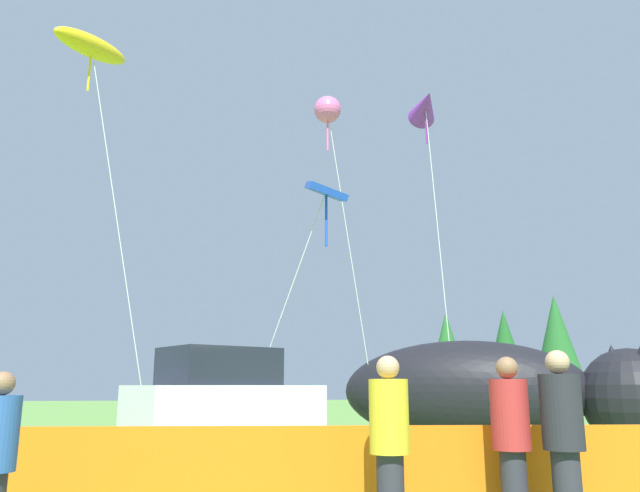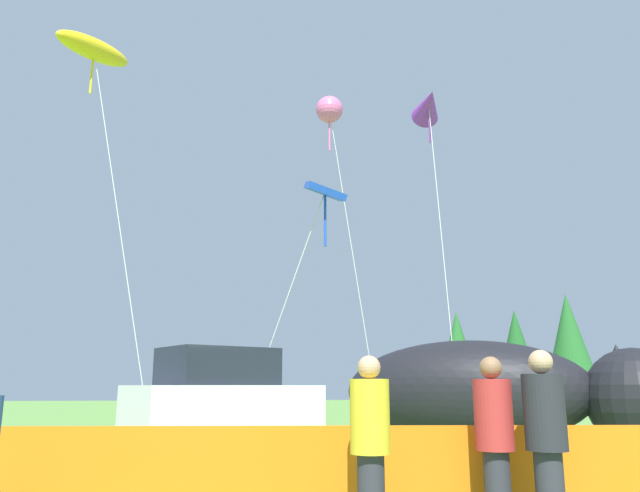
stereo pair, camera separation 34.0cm
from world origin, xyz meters
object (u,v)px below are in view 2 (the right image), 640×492
object	(u,v)px
spectator_in_green_shirt	(370,440)
spectator_in_black_shirt	(495,438)
kite_blue_box	(324,196)
kite_pink_octopus	(330,111)
kite_purple_delta	(429,105)
parked_car	(223,406)
inflatable_cat	(499,396)
folding_chair	(582,459)
spectator_in_grey_shirt	(546,437)
kite_yellow_hero	(94,51)

from	to	relation	value
spectator_in_green_shirt	spectator_in_black_shirt	distance (m)	1.35
kite_blue_box	kite_pink_octopus	bearing A→B (deg)	78.77
spectator_in_green_shirt	spectator_in_black_shirt	bearing A→B (deg)	5.25
kite_pink_octopus	kite_purple_delta	bearing A→B (deg)	15.78
parked_car	inflatable_cat	size ratio (longest dim) A/B	0.51
folding_chair	kite_purple_delta	xyz separation A→B (m)	(1.03, 9.19, 9.88)
spectator_in_black_shirt	spectator_in_green_shirt	bearing A→B (deg)	-174.75
kite_pink_octopus	kite_blue_box	xyz separation A→B (m)	(-0.68, -3.41, -3.70)
spectator_in_grey_shirt	kite_purple_delta	size ratio (longest dim) A/B	0.17
kite_pink_octopus	kite_purple_delta	world-z (taller)	kite_purple_delta
spectator_in_grey_shirt	kite_yellow_hero	world-z (taller)	kite_yellow_hero
folding_chair	inflatable_cat	size ratio (longest dim) A/B	0.10
inflatable_cat	folding_chair	bearing A→B (deg)	-77.35
kite_pink_octopus	kite_blue_box	size ratio (longest dim) A/B	1.60
spectator_in_green_shirt	kite_blue_box	xyz separation A→B (m)	(0.61, 7.29, 4.80)
folding_chair	spectator_in_black_shirt	distance (m)	3.33
spectator_in_black_shirt	kite_purple_delta	distance (m)	15.24
spectator_in_black_shirt	kite_purple_delta	world-z (taller)	kite_purple_delta
spectator_in_grey_shirt	spectator_in_green_shirt	bearing A→B (deg)	172.88
spectator_in_grey_shirt	spectator_in_green_shirt	distance (m)	1.75
folding_chair	inflatable_cat	world-z (taller)	inflatable_cat
kite_pink_octopus	kite_yellow_hero	distance (m)	6.76
folding_chair	kite_yellow_hero	size ratio (longest dim) A/B	0.08
kite_blue_box	kite_yellow_hero	bearing A→B (deg)	157.39
spectator_in_green_shirt	parked_car	bearing A→B (deg)	102.22
kite_yellow_hero	inflatable_cat	bearing A→B (deg)	0.22
kite_pink_octopus	parked_car	bearing A→B (deg)	-127.97
inflatable_cat	spectator_in_grey_shirt	xyz separation A→B (m)	(-3.92, -10.03, -0.24)
parked_car	folding_chair	distance (m)	6.97
inflatable_cat	spectator_in_black_shirt	size ratio (longest dim) A/B	4.61
parked_car	kite_blue_box	xyz separation A→B (m)	(2.14, 0.20, 4.69)
spectator_in_grey_shirt	inflatable_cat	bearing A→B (deg)	68.66
folding_chair	kite_pink_octopus	size ratio (longest dim) A/B	0.09
folding_chair	spectator_in_green_shirt	xyz separation A→B (m)	(-3.65, -2.47, 0.50)
spectator_in_grey_shirt	kite_yellow_hero	size ratio (longest dim) A/B	0.17
inflatable_cat	spectator_in_green_shirt	xyz separation A→B (m)	(-5.66, -9.81, -0.27)
kite_yellow_hero	kite_blue_box	bearing A→B (deg)	-22.61
spectator_in_grey_shirt	kite_yellow_hero	xyz separation A→B (m)	(-7.09, 9.99, 9.40)
folding_chair	kite_yellow_hero	world-z (taller)	kite_yellow_hero
spectator_in_grey_shirt	kite_blue_box	world-z (taller)	kite_blue_box
folding_chair	kite_pink_octopus	distance (m)	12.43
folding_chair	spectator_in_black_shirt	bearing A→B (deg)	48.95
spectator_in_green_shirt	kite_pink_octopus	size ratio (longest dim) A/B	0.18
spectator_in_grey_shirt	kite_yellow_hero	bearing A→B (deg)	125.36
spectator_in_green_shirt	kite_blue_box	world-z (taller)	kite_blue_box
spectator_in_black_shirt	kite_pink_octopus	distance (m)	13.58
parked_car	kite_blue_box	world-z (taller)	kite_blue_box
kite_pink_octopus	spectator_in_green_shirt	bearing A→B (deg)	-96.86
spectator_in_grey_shirt	kite_purple_delta	bearing A→B (deg)	76.12
kite_purple_delta	folding_chair	bearing A→B (deg)	-96.39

